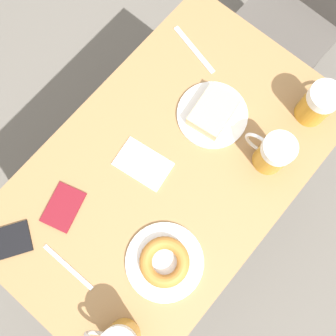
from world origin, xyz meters
TOP-DOWN VIEW (x-y plane):
  - ground_plane at (0.00, 0.00)m, footprint 8.00×8.00m
  - table at (0.00, 0.00)m, footprint 0.67×1.09m
  - chair at (-0.07, 0.92)m, footprint 0.41×0.41m
  - plate_with_cake at (-0.01, 0.22)m, footprint 0.22×0.22m
  - plate_with_donut at (0.16, -0.21)m, footprint 0.22×0.22m
  - beer_mug_left at (0.21, 0.42)m, footprint 0.09×0.14m
  - beer_mug_center at (0.20, 0.21)m, footprint 0.14×0.09m
  - napkin_folded at (-0.07, -0.04)m, footprint 0.17×0.12m
  - fork at (-0.03, -0.39)m, footprint 0.18×0.01m
  - knife at (-0.19, 0.35)m, footprint 0.20×0.06m
  - passport_near_edge at (-0.21, -0.45)m, footprint 0.14×0.15m
  - passport_far_edge at (-0.16, -0.28)m, footprint 0.12×0.15m

SIDE VIEW (x-z plane):
  - ground_plane at x=0.00m, z-range 0.00..0.00m
  - chair at x=-0.07m, z-range 0.09..0.94m
  - table at x=0.00m, z-range 0.31..1.08m
  - knife at x=-0.19m, z-range 0.77..0.77m
  - fork at x=-0.03m, z-range 0.77..0.78m
  - napkin_folded at x=-0.07m, z-range 0.77..0.78m
  - passport_near_edge at x=-0.21m, z-range 0.77..0.78m
  - passport_far_edge at x=-0.16m, z-range 0.77..0.78m
  - plate_with_donut at x=0.16m, z-range 0.77..0.81m
  - plate_with_cake at x=-0.01m, z-range 0.77..0.82m
  - beer_mug_left at x=0.21m, z-range 0.77..0.91m
  - beer_mug_center at x=0.20m, z-range 0.77..0.91m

